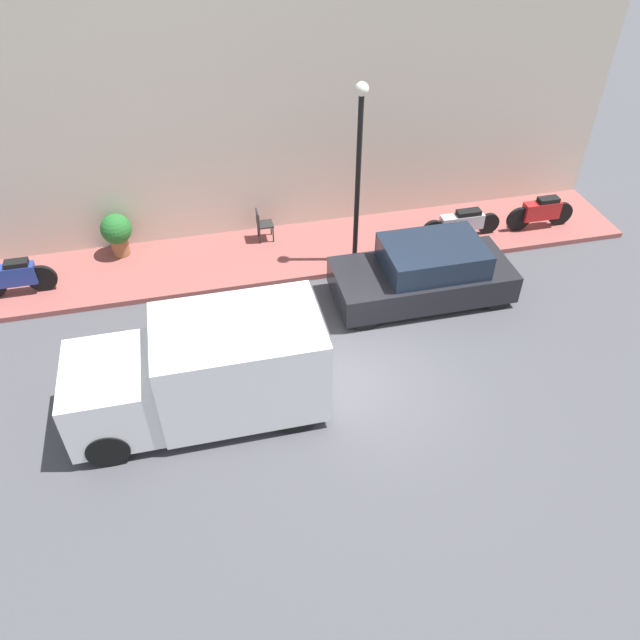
{
  "coord_description": "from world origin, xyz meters",
  "views": [
    {
      "loc": [
        -8.51,
        2.69,
        9.06
      ],
      "look_at": [
        1.17,
        0.45,
        0.6
      ],
      "focal_mm": 35.0,
      "sensor_mm": 36.0,
      "label": 1
    }
  ],
  "objects_px": {
    "delivery_van": "(202,372)",
    "motorcycle_red": "(541,212)",
    "motorcycle_blue": "(15,277)",
    "cafe_chair": "(262,223)",
    "streetlamp": "(359,157)",
    "potted_plant": "(117,232)",
    "scooter_silver": "(462,223)",
    "parked_car": "(425,273)"
  },
  "relations": [
    {
      "from": "scooter_silver",
      "to": "motorcycle_red",
      "type": "distance_m",
      "value": 2.21
    },
    {
      "from": "parked_car",
      "to": "cafe_chair",
      "type": "distance_m",
      "value": 4.47
    },
    {
      "from": "scooter_silver",
      "to": "potted_plant",
      "type": "xyz_separation_m",
      "value": [
        1.16,
        8.63,
        0.24
      ]
    },
    {
      "from": "parked_car",
      "to": "potted_plant",
      "type": "bearing_deg",
      "value": 65.09
    },
    {
      "from": "motorcycle_red",
      "to": "motorcycle_blue",
      "type": "distance_m",
      "value": 13.11
    },
    {
      "from": "delivery_van",
      "to": "streetlamp",
      "type": "bearing_deg",
      "value": -44.8
    },
    {
      "from": "motorcycle_red",
      "to": "motorcycle_blue",
      "type": "relative_size",
      "value": 1.05
    },
    {
      "from": "delivery_van",
      "to": "motorcycle_red",
      "type": "relative_size",
      "value": 2.46
    },
    {
      "from": "cafe_chair",
      "to": "parked_car",
      "type": "bearing_deg",
      "value": -133.03
    },
    {
      "from": "parked_car",
      "to": "potted_plant",
      "type": "relative_size",
      "value": 3.62
    },
    {
      "from": "motorcycle_blue",
      "to": "cafe_chair",
      "type": "height_order",
      "value": "motorcycle_blue"
    },
    {
      "from": "parked_car",
      "to": "delivery_van",
      "type": "relative_size",
      "value": 0.88
    },
    {
      "from": "scooter_silver",
      "to": "cafe_chair",
      "type": "relative_size",
      "value": 2.5
    },
    {
      "from": "delivery_van",
      "to": "streetlamp",
      "type": "distance_m",
      "value": 6.0
    },
    {
      "from": "potted_plant",
      "to": "scooter_silver",
      "type": "bearing_deg",
      "value": -97.68
    },
    {
      "from": "motorcycle_red",
      "to": "potted_plant",
      "type": "bearing_deg",
      "value": 83.67
    },
    {
      "from": "scooter_silver",
      "to": "motorcycle_red",
      "type": "xyz_separation_m",
      "value": [
        -0.04,
        -2.21,
        0.05
      ]
    },
    {
      "from": "motorcycle_blue",
      "to": "delivery_van",
      "type": "bearing_deg",
      "value": -138.8
    },
    {
      "from": "scooter_silver",
      "to": "streetlamp",
      "type": "relative_size",
      "value": 0.48
    },
    {
      "from": "potted_plant",
      "to": "cafe_chair",
      "type": "distance_m",
      "value": 3.59
    },
    {
      "from": "scooter_silver",
      "to": "streetlamp",
      "type": "xyz_separation_m",
      "value": [
        -0.38,
        2.97,
        2.33
      ]
    },
    {
      "from": "delivery_van",
      "to": "motorcycle_red",
      "type": "bearing_deg",
      "value": -64.51
    },
    {
      "from": "streetlamp",
      "to": "parked_car",
      "type": "bearing_deg",
      "value": -144.04
    },
    {
      "from": "delivery_van",
      "to": "potted_plant",
      "type": "xyz_separation_m",
      "value": [
        5.59,
        1.64,
        -0.24
      ]
    },
    {
      "from": "potted_plant",
      "to": "streetlamp",
      "type": "bearing_deg",
      "value": -105.22
    },
    {
      "from": "motorcycle_blue",
      "to": "cafe_chair",
      "type": "bearing_deg",
      "value": -80.43
    },
    {
      "from": "delivery_van",
      "to": "motorcycle_red",
      "type": "distance_m",
      "value": 10.19
    },
    {
      "from": "streetlamp",
      "to": "cafe_chair",
      "type": "height_order",
      "value": "streetlamp"
    },
    {
      "from": "streetlamp",
      "to": "potted_plant",
      "type": "bearing_deg",
      "value": 74.78
    },
    {
      "from": "delivery_van",
      "to": "motorcycle_red",
      "type": "height_order",
      "value": "delivery_van"
    },
    {
      "from": "delivery_van",
      "to": "streetlamp",
      "type": "height_order",
      "value": "streetlamp"
    },
    {
      "from": "potted_plant",
      "to": "cafe_chair",
      "type": "xyz_separation_m",
      "value": [
        -0.13,
        -3.58,
        -0.17
      ]
    },
    {
      "from": "parked_car",
      "to": "cafe_chair",
      "type": "bearing_deg",
      "value": 46.97
    },
    {
      "from": "cafe_chair",
      "to": "streetlamp",
      "type": "bearing_deg",
      "value": -124.15
    },
    {
      "from": "parked_car",
      "to": "cafe_chair",
      "type": "height_order",
      "value": "parked_car"
    },
    {
      "from": "streetlamp",
      "to": "cafe_chair",
      "type": "distance_m",
      "value": 3.38
    },
    {
      "from": "scooter_silver",
      "to": "potted_plant",
      "type": "relative_size",
      "value": 1.9
    },
    {
      "from": "delivery_van",
      "to": "parked_car",
      "type": "bearing_deg",
      "value": -65.22
    },
    {
      "from": "delivery_van",
      "to": "cafe_chair",
      "type": "relative_size",
      "value": 5.43
    },
    {
      "from": "parked_car",
      "to": "delivery_van",
      "type": "distance_m",
      "value": 5.75
    },
    {
      "from": "motorcycle_red",
      "to": "streetlamp",
      "type": "xyz_separation_m",
      "value": [
        -0.34,
        5.18,
        2.28
      ]
    },
    {
      "from": "parked_car",
      "to": "scooter_silver",
      "type": "relative_size",
      "value": 1.91
    }
  ]
}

